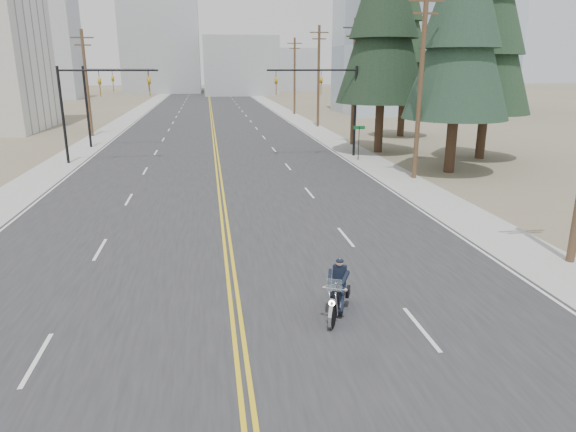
# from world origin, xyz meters

# --- Properties ---
(road) EXTENTS (20.00, 200.00, 0.01)m
(road) POSITION_xyz_m (0.00, 70.00, 0.01)
(road) COLOR #303033
(road) RESTS_ON ground
(sidewalk_left) EXTENTS (3.00, 200.00, 0.01)m
(sidewalk_left) POSITION_xyz_m (-11.50, 70.00, 0.01)
(sidewalk_left) COLOR #A5A5A0
(sidewalk_left) RESTS_ON ground
(sidewalk_right) EXTENTS (3.00, 200.00, 0.01)m
(sidewalk_right) POSITION_xyz_m (11.50, 70.00, 0.01)
(sidewalk_right) COLOR #A5A5A0
(sidewalk_right) RESTS_ON ground
(traffic_mast_left) EXTENTS (7.10, 0.26, 7.00)m
(traffic_mast_left) POSITION_xyz_m (-8.98, 32.00, 4.94)
(traffic_mast_left) COLOR black
(traffic_mast_left) RESTS_ON ground
(traffic_mast_right) EXTENTS (7.10, 0.26, 7.00)m
(traffic_mast_right) POSITION_xyz_m (8.98, 32.00, 4.94)
(traffic_mast_right) COLOR black
(traffic_mast_right) RESTS_ON ground
(traffic_mast_far) EXTENTS (6.10, 0.26, 7.00)m
(traffic_mast_far) POSITION_xyz_m (-9.31, 40.00, 4.87)
(traffic_mast_far) COLOR black
(traffic_mast_far) RESTS_ON ground
(street_sign) EXTENTS (0.90, 0.06, 2.62)m
(street_sign) POSITION_xyz_m (10.80, 30.00, 1.80)
(street_sign) COLOR black
(street_sign) RESTS_ON ground
(utility_pole_b) EXTENTS (2.20, 0.30, 11.50)m
(utility_pole_b) POSITION_xyz_m (12.50, 23.00, 5.98)
(utility_pole_b) COLOR brown
(utility_pole_b) RESTS_ON ground
(utility_pole_c) EXTENTS (2.20, 0.30, 11.00)m
(utility_pole_c) POSITION_xyz_m (12.50, 38.00, 5.73)
(utility_pole_c) COLOR brown
(utility_pole_c) RESTS_ON ground
(utility_pole_d) EXTENTS (2.20, 0.30, 11.50)m
(utility_pole_d) POSITION_xyz_m (12.50, 53.00, 5.98)
(utility_pole_d) COLOR brown
(utility_pole_d) RESTS_ON ground
(utility_pole_e) EXTENTS (2.20, 0.30, 11.00)m
(utility_pole_e) POSITION_xyz_m (12.50, 70.00, 5.73)
(utility_pole_e) COLOR brown
(utility_pole_e) RESTS_ON ground
(utility_pole_left) EXTENTS (2.20, 0.30, 10.50)m
(utility_pole_left) POSITION_xyz_m (-12.50, 48.00, 5.48)
(utility_pole_left) COLOR brown
(utility_pole_left) RESTS_ON ground
(glass_building) EXTENTS (24.00, 16.00, 20.00)m
(glass_building) POSITION_xyz_m (32.00, 70.00, 10.00)
(glass_building) COLOR #9EB5CC
(glass_building) RESTS_ON ground
(haze_bldg_a) EXTENTS (14.00, 12.00, 22.00)m
(haze_bldg_a) POSITION_xyz_m (-35.00, 115.00, 11.00)
(haze_bldg_a) COLOR #B7BCC6
(haze_bldg_a) RESTS_ON ground
(haze_bldg_b) EXTENTS (18.00, 14.00, 14.00)m
(haze_bldg_b) POSITION_xyz_m (8.00, 125.00, 7.00)
(haze_bldg_b) COLOR #ADB2B7
(haze_bldg_b) RESTS_ON ground
(haze_bldg_c) EXTENTS (16.00, 12.00, 18.00)m
(haze_bldg_c) POSITION_xyz_m (40.00, 110.00, 9.00)
(haze_bldg_c) COLOR #B7BCC6
(haze_bldg_c) RESTS_ON ground
(haze_bldg_d) EXTENTS (20.00, 15.00, 26.00)m
(haze_bldg_d) POSITION_xyz_m (-12.00, 140.00, 13.00)
(haze_bldg_d) COLOR #ADB2B7
(haze_bldg_d) RESTS_ON ground
(haze_bldg_e) EXTENTS (14.00, 14.00, 12.00)m
(haze_bldg_e) POSITION_xyz_m (25.00, 150.00, 6.00)
(haze_bldg_e) COLOR #B7BCC6
(haze_bldg_e) RESTS_ON ground
(motorcyclist) EXTENTS (1.69, 2.30, 1.65)m
(motorcyclist) POSITION_xyz_m (2.91, 5.19, 0.83)
(motorcyclist) COLOR black
(motorcyclist) RESTS_ON ground
(conifer_near) EXTENTS (6.86, 6.86, 18.17)m
(conifer_near) POSITION_xyz_m (15.62, 24.52, 10.43)
(conifer_near) COLOR #382619
(conifer_near) RESTS_ON ground
(conifer_mid) EXTENTS (6.58, 6.58, 17.54)m
(conifer_mid) POSITION_xyz_m (20.51, 29.38, 10.06)
(conifer_mid) COLOR #382619
(conifer_mid) RESTS_ON ground
(conifer_tall) EXTENTS (7.37, 7.37, 20.46)m
(conifer_tall) POSITION_xyz_m (13.58, 33.61, 11.75)
(conifer_tall) COLOR #382619
(conifer_tall) RESTS_ON ground
(conifer_far) EXTENTS (6.17, 6.17, 16.52)m
(conifer_far) POSITION_xyz_m (19.15, 43.09, 9.48)
(conifer_far) COLOR #382619
(conifer_far) RESTS_ON ground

